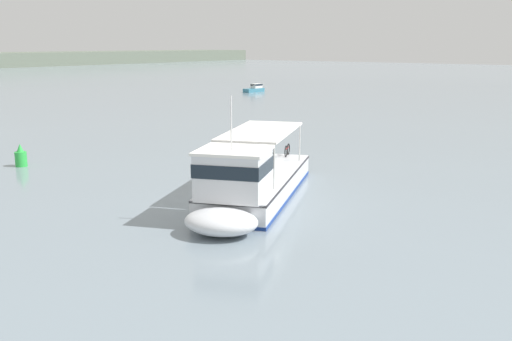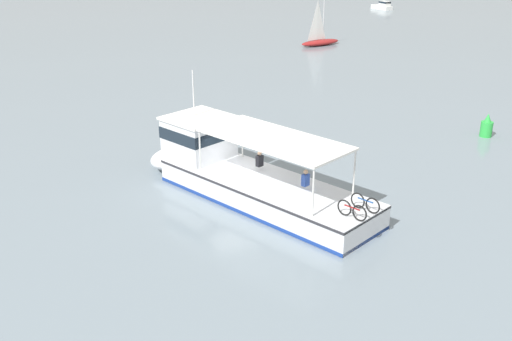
# 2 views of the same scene
# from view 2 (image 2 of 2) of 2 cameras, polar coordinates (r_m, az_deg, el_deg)

# --- Properties ---
(ground_plane) EXTENTS (400.00, 400.00, 0.00)m
(ground_plane) POSITION_cam_2_polar(r_m,az_deg,el_deg) (27.96, -2.04, -1.89)
(ground_plane) COLOR gray
(ferry_main) EXTENTS (12.92, 7.71, 5.32)m
(ferry_main) POSITION_cam_2_polar(r_m,az_deg,el_deg) (27.29, -1.54, -0.19)
(ferry_main) COLOR silver
(ferry_main) RESTS_ON ground
(motorboat_off_stern) EXTENTS (3.70, 1.62, 1.26)m
(motorboat_off_stern) POSITION_cam_2_polar(r_m,az_deg,el_deg) (96.03, 12.12, 15.26)
(motorboat_off_stern) COLOR white
(motorboat_off_stern) RESTS_ON ground
(sailboat_near_starboard) EXTENTS (2.13, 4.96, 5.40)m
(sailboat_near_starboard) POSITION_cam_2_polar(r_m,az_deg,el_deg) (64.31, 6.19, 12.36)
(sailboat_near_starboard) COLOR maroon
(sailboat_near_starboard) RESTS_ON ground
(channel_buoy) EXTENTS (0.70, 0.70, 1.40)m
(channel_buoy) POSITION_cam_2_polar(r_m,az_deg,el_deg) (37.61, 21.32, 3.90)
(channel_buoy) COLOR green
(channel_buoy) RESTS_ON ground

